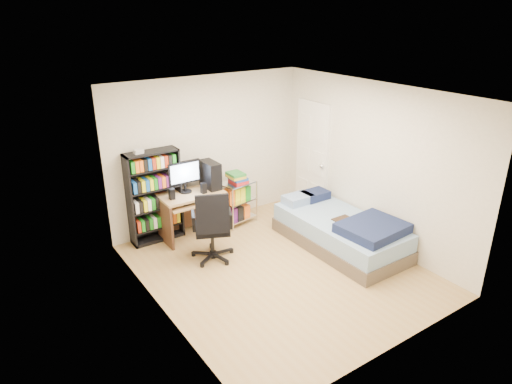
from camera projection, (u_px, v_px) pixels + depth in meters
room at (281, 188)px, 6.05m from camera, size 3.58×4.08×2.58m
media_shelf at (154, 196)px, 7.09m from camera, size 0.83×0.28×1.54m
computer_desk at (196, 195)px, 7.32m from camera, size 1.00×0.58×1.26m
office_chair at (213, 238)px, 6.66m from camera, size 0.86×0.86×1.09m
wire_cart at (237, 190)px, 7.71m from camera, size 0.63×0.50×0.92m
bed at (341, 231)px, 7.05m from camera, size 1.06×2.12×0.61m
door at (312, 158)px, 8.07m from camera, size 0.12×0.80×2.00m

